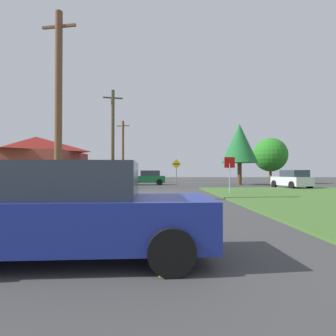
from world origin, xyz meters
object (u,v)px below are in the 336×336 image
utility_pole_mid (113,138)px  pine_tree_center (270,155)px  direction_sign (176,170)px  barn (36,163)px  car_behind_on_main_road (72,211)px  utility_pole_near (58,104)px  oak_tree_left (239,143)px  stop_sign (230,168)px  utility_pole_far (123,151)px  car_on_crossroad (292,179)px  car_approaching_junction (148,178)px  parked_car_near_building (83,180)px

utility_pole_mid → pine_tree_center: bearing=25.4°
direction_sign → barn: barn is taller
car_behind_on_main_road → utility_pole_near: size_ratio=0.48×
utility_pole_mid → oak_tree_left: size_ratio=1.31×
stop_sign → oak_tree_left: 14.41m
utility_pole_far → direction_sign: 14.46m
car_on_crossroad → car_approaching_junction: bearing=51.4°
car_on_crossroad → utility_pole_near: size_ratio=0.43×
parked_car_near_building → barn: 5.11m
parked_car_near_building → car_behind_on_main_road: bearing=-72.3°
parked_car_near_building → barn: size_ratio=0.63×
utility_pole_far → pine_tree_center: 19.25m
utility_pole_near → utility_pole_mid: 12.10m
parked_car_near_building → pine_tree_center: pine_tree_center is taller
car_approaching_junction → car_on_crossroad: same height
car_on_crossroad → direction_sign: bearing=74.1°
oak_tree_left → pine_tree_center: size_ratio=1.21×
car_on_crossroad → stop_sign: bearing=122.0°
car_approaching_junction → utility_pole_far: size_ratio=0.47×
utility_pole_far → barn: utility_pole_far is taller
parked_car_near_building → utility_pole_mid: 6.09m
parked_car_near_building → car_behind_on_main_road: size_ratio=0.99×
utility_pole_near → pine_tree_center: 28.14m
stop_sign → pine_tree_center: (9.37, 16.71, 1.93)m
car_on_crossroad → utility_pole_mid: (-16.07, 1.67, 3.84)m
parked_car_near_building → utility_pole_near: (0.85, -7.60, 4.02)m
utility_pole_mid → utility_pole_far: size_ratio=1.08×
car_on_crossroad → utility_pole_far: utility_pole_far is taller
stop_sign → utility_pole_near: bearing=17.4°
direction_sign → utility_pole_near: bearing=-119.6°
car_approaching_junction → direction_sign: 6.76m
car_on_crossroad → utility_pole_mid: bearing=74.4°
car_approaching_junction → utility_pole_far: bearing=-63.7°
parked_car_near_building → car_on_crossroad: bearing=12.0°
parked_car_near_building → pine_tree_center: (19.82, 13.15, 2.81)m
pine_tree_center → barn: bearing=-155.4°
utility_pole_mid → direction_sign: bearing=-5.3°
utility_pole_mid → barn: utility_pole_mid is taller
pine_tree_center → barn: size_ratio=0.80×
utility_pole_far → direction_sign: bearing=-62.6°
car_approaching_junction → utility_pole_mid: (-3.06, -5.53, 3.84)m
car_approaching_junction → utility_pole_mid: 7.40m
oak_tree_left → barn: 21.05m
utility_pole_mid → pine_tree_center: (18.29, 8.68, -1.03)m
car_on_crossroad → utility_pole_near: utility_pole_near is taller
utility_pole_near → barn: utility_pole_near is taller
utility_pole_far → oak_tree_left: bearing=-25.6°
utility_pole_mid → barn: size_ratio=1.27×
utility_pole_far → oak_tree_left: utility_pole_far is taller
stop_sign → pine_tree_center: 19.25m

